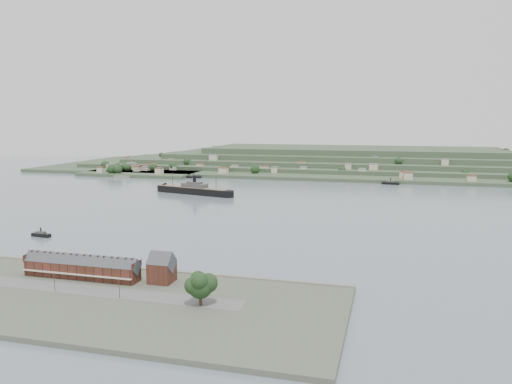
% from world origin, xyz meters
% --- Properties ---
extents(ground, '(1400.00, 1400.00, 0.00)m').
position_xyz_m(ground, '(0.00, 0.00, 0.00)').
color(ground, slate).
rests_on(ground, ground).
extents(near_shore, '(220.00, 80.00, 2.60)m').
position_xyz_m(near_shore, '(0.00, -186.75, 1.01)').
color(near_shore, '#4C5142').
rests_on(near_shore, ground).
extents(terrace_row, '(55.60, 9.80, 11.07)m').
position_xyz_m(terrace_row, '(-10.00, -168.02, 6.84)').
color(terrace_row, '#422317').
rests_on(terrace_row, ground).
extents(gabled_building, '(10.40, 10.18, 14.09)m').
position_xyz_m(gabled_building, '(27.50, -164.00, 8.19)').
color(gabled_building, '#422317').
rests_on(gabled_building, ground).
extents(far_peninsula, '(760.00, 309.00, 30.00)m').
position_xyz_m(far_peninsula, '(27.91, 393.10, 11.88)').
color(far_peninsula, '#364B32').
rests_on(far_peninsula, ground).
extents(steamship, '(92.04, 33.28, 22.47)m').
position_xyz_m(steamship, '(-67.05, 97.58, 4.15)').
color(steamship, black).
rests_on(steamship, ground).
extents(tugboat, '(13.54, 5.07, 5.95)m').
position_xyz_m(tugboat, '(-87.40, -97.62, 1.45)').
color(tugboat, black).
rests_on(tugboat, ground).
extents(ferry_west, '(18.82, 8.65, 6.82)m').
position_xyz_m(ferry_west, '(-116.54, 225.00, 1.64)').
color(ferry_west, black).
rests_on(ferry_west, ground).
extents(ferry_east, '(19.66, 6.58, 7.26)m').
position_xyz_m(ferry_east, '(123.18, 225.00, 1.75)').
color(ferry_east, black).
rests_on(ferry_east, ground).
extents(fig_tree, '(12.18, 10.55, 13.59)m').
position_xyz_m(fig_tree, '(54.29, -185.81, 10.30)').
color(fig_tree, '#3C291B').
rests_on(fig_tree, ground).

